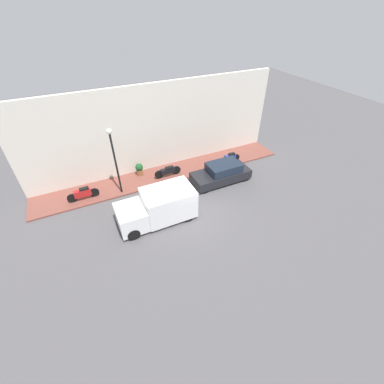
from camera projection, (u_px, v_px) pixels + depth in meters
The scene contains 10 objects.
ground_plane at pixel (193, 213), 16.13m from camera, with size 60.00×60.00×0.00m, color #514F51.
sidewalk at pixel (166, 174), 19.45m from camera, with size 2.42×18.81×0.11m.
building_facade at pixel (156, 129), 18.49m from camera, with size 0.30×18.81×6.35m.
parked_car at pixel (222, 173), 18.42m from camera, with size 1.75×4.24×1.43m.
delivery_van at pixel (157, 207), 15.03m from camera, with size 2.02×4.55×1.98m.
motorcycle_black at pixel (168, 171), 18.87m from camera, with size 0.30×2.02×0.76m.
motorcycle_blue at pixel (230, 158), 20.37m from camera, with size 0.30×1.78×0.81m.
motorcycle_red at pixel (83, 193), 16.72m from camera, with size 0.30×2.01×0.86m.
streetlamp at pixel (113, 151), 15.70m from camera, with size 0.36×0.36×4.63m.
potted_plant at pixel (139, 169), 18.97m from camera, with size 0.55×0.55×0.93m.
Camera 1 is at (-10.70, 5.22, 10.95)m, focal length 24.00 mm.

